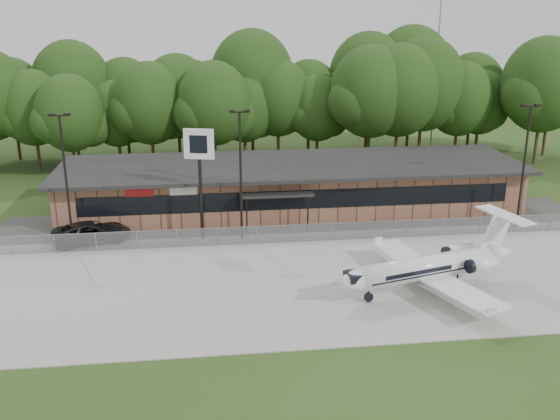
{
  "coord_description": "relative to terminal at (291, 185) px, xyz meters",
  "views": [
    {
      "loc": [
        -7.71,
        -29.9,
        17.33
      ],
      "look_at": [
        -2.51,
        12.0,
        3.72
      ],
      "focal_mm": 40.0,
      "sensor_mm": 36.0,
      "label": 1
    }
  ],
  "objects": [
    {
      "name": "radio_mast",
      "position": [
        22.0,
        24.06,
        10.32
      ],
      "size": [
        0.2,
        0.2,
        25.0
      ],
      "primitive_type": "cylinder",
      "color": "gray",
      "rests_on": "ground"
    },
    {
      "name": "terminal",
      "position": [
        0.0,
        0.0,
        0.0
      ],
      "size": [
        41.0,
        11.65,
        4.3
      ],
      "color": "#8A5E45",
      "rests_on": "ground"
    },
    {
      "name": "treeline",
      "position": [
        0.0,
        18.06,
        5.32
      ],
      "size": [
        72.0,
        12.0,
        15.0
      ],
      "primitive_type": null,
      "color": "#213C13",
      "rests_on": "ground"
    },
    {
      "name": "light_pole_right",
      "position": [
        18.0,
        -7.44,
        3.8
      ],
      "size": [
        1.55,
        0.3,
        10.23
      ],
      "color": "black",
      "rests_on": "ground"
    },
    {
      "name": "apron",
      "position": [
        0.0,
        -15.94,
        -2.14
      ],
      "size": [
        64.0,
        18.0,
        0.08
      ],
      "primitive_type": "cube",
      "color": "#9E9B93",
      "rests_on": "ground"
    },
    {
      "name": "parking_lot",
      "position": [
        0.0,
        -4.44,
        -2.15
      ],
      "size": [
        50.0,
        9.0,
        0.06
      ],
      "primitive_type": "cube",
      "color": "#383835",
      "rests_on": "ground"
    },
    {
      "name": "ground",
      "position": [
        0.0,
        -23.94,
        -2.18
      ],
      "size": [
        160.0,
        160.0,
        0.0
      ],
      "primitive_type": "plane",
      "color": "#2D3E16",
      "rests_on": "ground"
    },
    {
      "name": "light_pole_mid",
      "position": [
        -5.0,
        -7.44,
        3.8
      ],
      "size": [
        1.55,
        0.3,
        10.23
      ],
      "color": "black",
      "rests_on": "ground"
    },
    {
      "name": "business_jet",
      "position": [
        6.42,
        -18.62,
        -0.52
      ],
      "size": [
        13.7,
        12.31,
        4.64
      ],
      "rotation": [
        0.0,
        0.0,
        0.27
      ],
      "color": "white",
      "rests_on": "ground"
    },
    {
      "name": "light_pole_left",
      "position": [
        -18.0,
        -7.44,
        3.8
      ],
      "size": [
        1.55,
        0.3,
        10.23
      ],
      "color": "black",
      "rests_on": "ground"
    },
    {
      "name": "suv",
      "position": [
        -16.64,
        -6.85,
        -1.35
      ],
      "size": [
        6.45,
        4.17,
        1.65
      ],
      "primitive_type": "imported",
      "rotation": [
        0.0,
        0.0,
        1.83
      ],
      "color": "#272729",
      "rests_on": "ground"
    },
    {
      "name": "fence",
      "position": [
        0.0,
        -8.94,
        -1.4
      ],
      "size": [
        46.0,
        0.04,
        1.52
      ],
      "color": "gray",
      "rests_on": "ground"
    },
    {
      "name": "pole_sign",
      "position": [
        -8.1,
        -7.14,
        4.56
      ],
      "size": [
        2.3,
        0.84,
        8.8
      ],
      "rotation": [
        0.0,
        0.0,
        -0.25
      ],
      "color": "black",
      "rests_on": "ground"
    }
  ]
}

